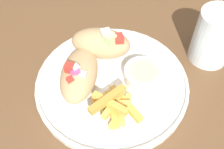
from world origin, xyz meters
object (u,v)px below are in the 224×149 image
pita_sandwich_far (101,43)px  fries_pile (115,104)px  plate (112,82)px  water_glass (214,39)px  sauce_ramekin (143,75)px  pita_sandwich_near (79,74)px

pita_sandwich_far → fries_pile: (0.12, -0.06, -0.02)m
fries_pile → plate: bearing=149.0°
pita_sandwich_far → water_glass: bearing=11.5°
plate → sauce_ramekin: bearing=54.4°
pita_sandwich_near → pita_sandwich_far: pita_sandwich_far is taller
sauce_ramekin → pita_sandwich_near: bearing=-125.3°
pita_sandwich_far → sauce_ramekin: pita_sandwich_far is taller
fries_pile → sauce_ramekin: (-0.02, 0.08, 0.01)m
fries_pile → water_glass: size_ratio=0.78×
pita_sandwich_near → water_glass: 0.28m
plate → sauce_ramekin: 0.06m
pita_sandwich_near → fries_pile: (0.09, 0.02, -0.01)m
pita_sandwich_near → fries_pile: pita_sandwich_near is taller
pita_sandwich_far → sauce_ramekin: 0.11m
pita_sandwich_near → pita_sandwich_far: (-0.04, 0.08, 0.01)m
fries_pile → sauce_ramekin: 0.08m
plate → pita_sandwich_far: bearing=160.6°
fries_pile → water_glass: 0.24m
pita_sandwich_near → plate: bearing=96.7°
plate → pita_sandwich_far: size_ratio=2.23×
fries_pile → water_glass: bearing=88.9°
plate → sauce_ramekin: (0.03, 0.05, 0.02)m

